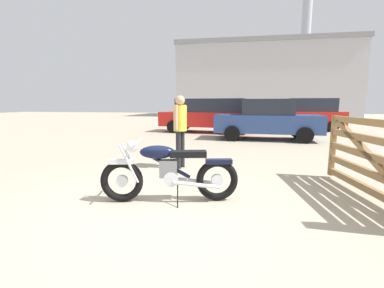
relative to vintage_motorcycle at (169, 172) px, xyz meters
name	(u,v)px	position (x,y,z in m)	size (l,w,h in m)	color
ground_plane	(166,209)	(0.04, -0.33, -0.45)	(80.00, 80.00, 0.00)	tan
vintage_motorcycle	(169,172)	(0.00, 0.00, 0.00)	(2.05, 0.71, 0.94)	black
bystander	(180,124)	(-0.32, 2.08, 0.57)	(0.30, 0.45, 1.66)	black
dark_sedan_left	(307,114)	(4.62, 12.06, 0.47)	(3.96, 1.93, 1.78)	black
silver_sedan_mid	(208,114)	(-0.71, 9.91, 0.49)	(4.88, 2.40, 1.74)	black
pale_sedan_back	(267,119)	(2.05, 7.55, 0.38)	(4.26, 2.05, 1.67)	black
industrial_building	(262,81)	(3.33, 31.74, 3.91)	(20.62, 11.68, 16.55)	#B2B2B7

